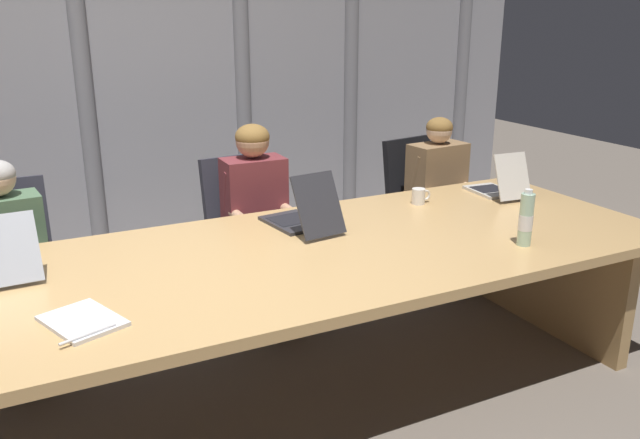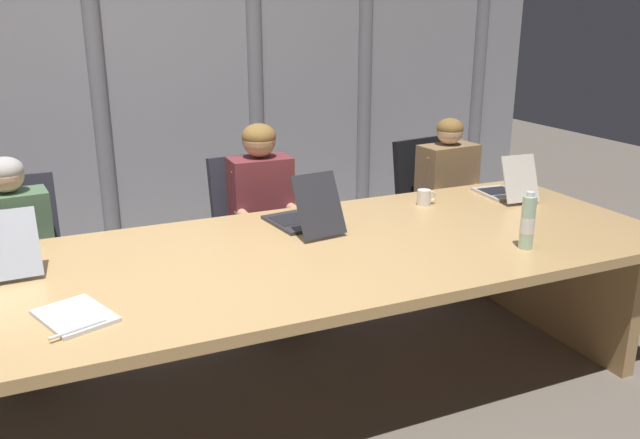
# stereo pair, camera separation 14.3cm
# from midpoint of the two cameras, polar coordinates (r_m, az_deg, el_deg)

# --- Properties ---
(ground_plane) EXTENTS (14.67, 14.67, 0.00)m
(ground_plane) POSITION_cam_midpoint_polar(r_m,az_deg,el_deg) (3.29, -9.69, -16.60)
(ground_plane) COLOR #6B6056
(conference_table) EXTENTS (4.85, 1.37, 0.76)m
(conference_table) POSITION_cam_midpoint_polar(r_m,az_deg,el_deg) (2.99, -10.31, -6.62)
(conference_table) COLOR tan
(conference_table) RESTS_ON ground_plane
(curtain_backdrop) EXTENTS (7.34, 0.17, 3.08)m
(curtain_backdrop) POSITION_cam_midpoint_polar(r_m,az_deg,el_deg) (4.99, -17.55, 13.45)
(curtain_backdrop) COLOR #9999A0
(curtain_backdrop) RESTS_ON ground_plane
(laptop_left_mid) EXTENTS (0.26, 0.48, 0.28)m
(laptop_left_mid) POSITION_cam_midpoint_polar(r_m,az_deg,el_deg) (3.20, -24.20, -2.71)
(laptop_left_mid) COLOR #A8ADB7
(laptop_left_mid) RESTS_ON conference_table
(laptop_center) EXTENTS (0.30, 0.51, 0.31)m
(laptop_center) POSITION_cam_midpoint_polar(r_m,az_deg,el_deg) (3.42, -0.32, 0.26)
(laptop_center) COLOR #2D2D33
(laptop_center) RESTS_ON conference_table
(laptop_right_mid) EXTENTS (0.25, 0.42, 0.28)m
(laptop_right_mid) POSITION_cam_midpoint_polar(r_m,az_deg,el_deg) (4.16, 16.78, 2.59)
(laptop_right_mid) COLOR beige
(laptop_right_mid) RESTS_ON conference_table
(office_chair_left_mid) EXTENTS (0.60, 0.60, 0.96)m
(office_chair_left_mid) POSITION_cam_midpoint_polar(r_m,az_deg,el_deg) (4.05, -23.30, -5.39)
(office_chair_left_mid) COLOR #2D2D38
(office_chair_left_mid) RESTS_ON ground_plane
(office_chair_center) EXTENTS (0.60, 0.60, 0.96)m
(office_chair_center) POSITION_cam_midpoint_polar(r_m,az_deg,el_deg) (4.25, -4.75, -2.84)
(office_chair_center) COLOR #2D2D38
(office_chair_center) RESTS_ON ground_plane
(office_chair_right_mid) EXTENTS (0.60, 0.61, 0.96)m
(office_chair_right_mid) POSITION_cam_midpoint_polar(r_m,az_deg,el_deg) (4.84, 10.58, -0.48)
(office_chair_right_mid) COLOR black
(office_chair_right_mid) RESTS_ON ground_plane
(person_left_mid) EXTENTS (0.43, 0.57, 1.12)m
(person_left_mid) POSITION_cam_midpoint_polar(r_m,az_deg,el_deg) (3.80, -23.84, -2.43)
(person_left_mid) COLOR #4C6B4C
(person_left_mid) RESTS_ON ground_plane
(person_center) EXTENTS (0.39, 0.55, 1.20)m
(person_center) POSITION_cam_midpoint_polar(r_m,az_deg,el_deg) (4.02, -3.79, 0.88)
(person_center) COLOR brown
(person_center) RESTS_ON ground_plane
(person_right_mid) EXTENTS (0.45, 0.57, 1.14)m
(person_right_mid) POSITION_cam_midpoint_polar(r_m,az_deg,el_deg) (4.67, 12.47, 2.42)
(person_right_mid) COLOR olive
(person_right_mid) RESTS_ON ground_plane
(water_bottle_primary) EXTENTS (0.07, 0.07, 0.28)m
(water_bottle_primary) POSITION_cam_midpoint_polar(r_m,az_deg,el_deg) (3.27, 18.81, -0.27)
(water_bottle_primary) COLOR #ADD1B2
(water_bottle_primary) RESTS_ON conference_table
(coffee_mug_near) EXTENTS (0.12, 0.08, 0.09)m
(coffee_mug_near) POSITION_cam_midpoint_polar(r_m,az_deg,el_deg) (3.88, 10.13, 1.89)
(coffee_mug_near) COLOR white
(coffee_mug_near) RESTS_ON conference_table
(spiral_notepad) EXTENTS (0.31, 0.36, 0.03)m
(spiral_notepad) POSITION_cam_midpoint_polar(r_m,az_deg,el_deg) (2.59, -19.03, -7.97)
(spiral_notepad) COLOR silver
(spiral_notepad) RESTS_ON conference_table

